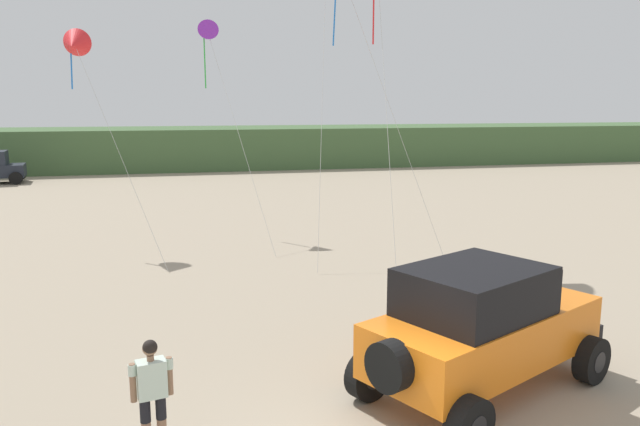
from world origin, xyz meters
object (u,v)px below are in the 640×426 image
at_px(person_watching, 152,389).
at_px(kite_yellow_diamond, 74,45).
at_px(jeep, 483,325).
at_px(kite_white_parafoil, 208,33).

bearing_deg(person_watching, kite_yellow_diamond, 101.37).
bearing_deg(jeep, kite_yellow_diamond, 121.47).
distance_m(jeep, person_watching, 5.45).
bearing_deg(kite_yellow_diamond, jeep, -58.53).
xyz_separation_m(kite_white_parafoil, kite_yellow_diamond, (-4.51, -1.99, -0.67)).
distance_m(jeep, kite_yellow_diamond, 16.75).
xyz_separation_m(person_watching, kite_white_parafoil, (1.68, 16.07, 6.55)).
xyz_separation_m(jeep, person_watching, (-5.41, -0.62, -0.26)).
height_order(jeep, kite_yellow_diamond, kite_yellow_diamond).
bearing_deg(person_watching, kite_white_parafoil, 84.02).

